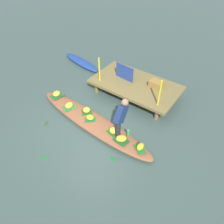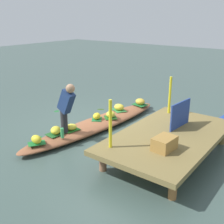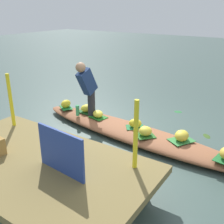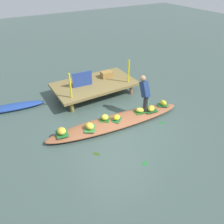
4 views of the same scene
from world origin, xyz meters
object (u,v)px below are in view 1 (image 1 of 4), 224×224
banana_bunch_5 (121,138)px  produce_crate (156,84)px  banana_bunch_3 (87,110)px  vendor_person (121,117)px  water_bottle (128,133)px  banana_bunch_4 (57,94)px  banana_bunch_1 (69,105)px  banana_bunch_2 (113,130)px  moored_boat (82,62)px  market_banner (125,72)px  vendor_boat (92,121)px  banana_bunch_6 (90,117)px  banana_bunch_0 (140,147)px

banana_bunch_5 → produce_crate: produce_crate is taller
banana_bunch_3 → vendor_person: size_ratio=0.20×
vendor_person → water_bottle: 0.62m
banana_bunch_4 → vendor_person: vendor_person is taller
banana_bunch_1 → banana_bunch_2: bearing=-1.7°
banana_bunch_3 → banana_bunch_5: 1.66m
banana_bunch_1 → banana_bunch_2: 1.87m
moored_boat → produce_crate: size_ratio=5.36×
banana_bunch_5 → water_bottle: bearing=78.1°
banana_bunch_2 → banana_bunch_3: bearing=169.6°
banana_bunch_5 → vendor_person: size_ratio=0.25×
market_banner → vendor_boat: bearing=-79.7°
banana_bunch_6 → produce_crate: bearing=67.6°
water_bottle → banana_bunch_0: bearing=-21.9°
banana_bunch_5 → vendor_person: (-0.18, 0.21, 0.60)m
banana_bunch_4 → produce_crate: (2.78, 2.22, 0.30)m
banana_bunch_0 → banana_bunch_5: size_ratio=0.84×
banana_bunch_1 → vendor_person: size_ratio=0.25×
banana_bunch_0 → market_banner: 3.13m
banana_bunch_4 → water_bottle: 3.13m
banana_bunch_3 → water_bottle: size_ratio=1.05×
moored_boat → banana_bunch_3: size_ratio=9.79×
moored_boat → banana_bunch_5: 5.03m
banana_bunch_0 → produce_crate: bearing=109.1°
banana_bunch_2 → banana_bunch_3: 1.26m
vendor_boat → banana_bunch_2: bearing=0.9°
vendor_boat → banana_bunch_2: 0.91m
moored_boat → banana_bunch_2: size_ratio=9.20×
vendor_boat → vendor_person: bearing=5.8°
moored_boat → water_bottle: size_ratio=10.30×
banana_bunch_0 → produce_crate: produce_crate is taller
banana_bunch_2 → market_banner: size_ratio=0.33×
banana_bunch_2 → moored_boat: bearing=143.6°
market_banner → banana_bunch_5: bearing=-53.1°
banana_bunch_1 → market_banner: 2.37m
moored_boat → banana_bunch_1: (1.87, -2.71, 0.22)m
vendor_boat → market_banner: (-0.20, 2.18, 0.67)m
moored_boat → water_bottle: water_bottle is taller
moored_boat → banana_bunch_0: bearing=-20.7°
vendor_person → banana_bunch_5: bearing=-49.1°
vendor_boat → market_banner: bearing=100.2°
banana_bunch_3 → vendor_boat: bearing=-25.2°
banana_bunch_1 → banana_bunch_4: bearing=166.1°
banana_bunch_4 → banana_bunch_6: 1.79m
banana_bunch_5 → moored_boat: bearing=145.0°
banana_bunch_2 → market_banner: market_banner is taller
banana_bunch_3 → banana_bunch_6: bearing=-32.7°
banana_bunch_5 → banana_bunch_0: bearing=5.6°
moored_boat → market_banner: bearing=-0.9°
banana_bunch_4 → banana_bunch_5: 3.09m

